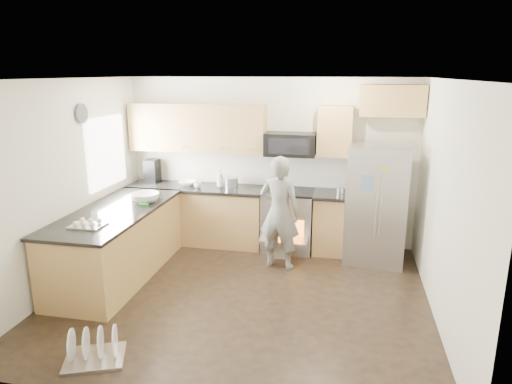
% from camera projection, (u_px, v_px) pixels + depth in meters
% --- Properties ---
extents(ground, '(4.50, 4.50, 0.00)m').
position_uv_depth(ground, '(241.00, 296.00, 5.62)').
color(ground, black).
rests_on(ground, ground).
extents(room_shell, '(4.54, 4.04, 2.62)m').
position_uv_depth(room_shell, '(237.00, 162.00, 5.22)').
color(room_shell, silver).
rests_on(room_shell, ground).
extents(back_cabinet_run, '(4.45, 0.64, 2.50)m').
position_uv_depth(back_cabinet_run, '(230.00, 184.00, 7.14)').
color(back_cabinet_run, '#AD8B45').
rests_on(back_cabinet_run, ground).
extents(peninsula, '(0.96, 2.36, 1.05)m').
position_uv_depth(peninsula, '(118.00, 243.00, 6.08)').
color(peninsula, '#AD8B45').
rests_on(peninsula, ground).
extents(stove_range, '(0.76, 0.97, 1.79)m').
position_uv_depth(stove_range, '(288.00, 206.00, 6.98)').
color(stove_range, '#B7B7BC').
rests_on(stove_range, ground).
extents(refrigerator, '(0.88, 0.71, 1.69)m').
position_uv_depth(refrigerator, '(376.00, 205.00, 6.46)').
color(refrigerator, '#B7B7BC').
rests_on(refrigerator, ground).
extents(person, '(0.65, 0.49, 1.59)m').
position_uv_depth(person, '(280.00, 213.00, 6.27)').
color(person, gray).
rests_on(person, ground).
extents(dish_rack, '(0.67, 0.61, 0.34)m').
position_uv_depth(dish_rack, '(94.00, 351.00, 4.35)').
color(dish_rack, '#B7B7BC').
rests_on(dish_rack, ground).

